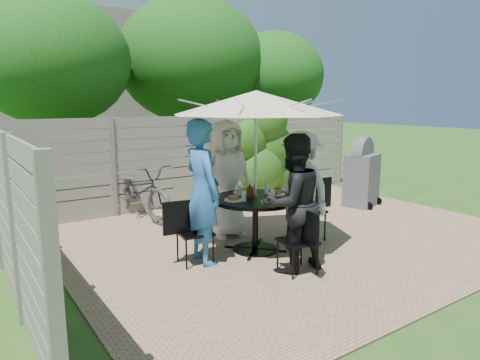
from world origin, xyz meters
TOP-DOWN VIEW (x-y plane):
  - backyard_envelope at (0.09, 10.29)m, footprint 60.00×60.00m
  - patio_table at (-0.95, 0.01)m, footprint 1.27×1.27m
  - umbrella at (-0.95, 0.01)m, footprint 2.46×2.46m
  - chair_back at (-0.90, 0.98)m, footprint 0.43×0.64m
  - person_back at (-0.90, 0.84)m, footprint 0.94×0.64m
  - chair_left at (-1.91, 0.06)m, footprint 0.66×0.48m
  - person_left at (-1.78, 0.06)m, footprint 0.49×0.72m
  - chair_front at (-1.00, -0.95)m, footprint 0.47×0.64m
  - person_front at (-0.99, -0.82)m, footprint 0.88×0.70m
  - chair_right at (0.02, -0.04)m, footprint 0.71×0.50m
  - person_right at (-0.12, -0.03)m, footprint 0.69×1.13m
  - plate_back at (-0.93, 0.37)m, footprint 0.26×0.26m
  - plate_left at (-1.31, 0.03)m, footprint 0.26×0.26m
  - plate_front at (-0.97, -0.35)m, footprint 0.26×0.26m
  - plate_right at (-0.59, -0.01)m, footprint 0.26×0.26m
  - glass_back at (-1.04, 0.28)m, footprint 0.07×0.07m
  - glass_left at (-1.21, -0.08)m, footprint 0.07×0.07m
  - glass_front at (-0.86, -0.25)m, footprint 0.07×0.07m
  - glass_right at (-0.68, 0.10)m, footprint 0.07×0.07m
  - syrup_jug at (-1.00, 0.06)m, footprint 0.09×0.09m
  - coffee_cup at (-0.84, 0.23)m, footprint 0.08×0.08m
  - bicycle at (-1.67, 2.60)m, footprint 1.05×2.06m
  - bbq_grill at (2.45, 0.96)m, footprint 0.84×0.74m

SIDE VIEW (x-z plane):
  - chair_front at x=-1.00m, z-range -0.17..0.69m
  - chair_left at x=-1.91m, z-range -0.17..0.71m
  - chair_back at x=-0.90m, z-range -0.18..0.71m
  - chair_right at x=0.02m, z-range -0.19..0.77m
  - bicycle at x=-1.67m, z-range 0.00..1.03m
  - patio_table at x=-0.95m, z-range 0.16..0.95m
  - bbq_grill at x=2.45m, z-range -0.06..1.36m
  - plate_back at x=-0.93m, z-range 0.78..0.85m
  - plate_left at x=-1.31m, z-range 0.78..0.85m
  - plate_front at x=-0.97m, z-range 0.78..0.85m
  - plate_right at x=-0.59m, z-range 0.78..0.85m
  - person_right at x=-0.12m, z-range 0.00..1.70m
  - coffee_cup at x=-0.84m, z-range 0.79..0.91m
  - glass_back at x=-1.04m, z-range 0.79..0.93m
  - glass_left at x=-1.21m, z-range 0.79..0.93m
  - glass_front at x=-0.86m, z-range 0.79..0.93m
  - glass_right at x=-0.68m, z-range 0.79..0.93m
  - syrup_jug at x=-1.00m, z-range 0.79..0.95m
  - person_front at x=-0.99m, z-range 0.00..1.75m
  - person_back at x=-0.90m, z-range 0.00..1.86m
  - person_left at x=-1.78m, z-range 0.00..1.92m
  - umbrella at x=-0.95m, z-range 0.97..3.24m
  - backyard_envelope at x=0.09m, z-range 0.11..5.11m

